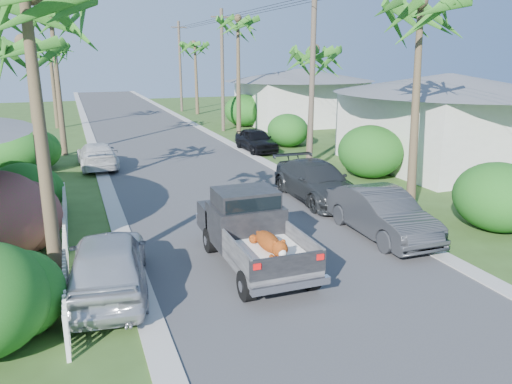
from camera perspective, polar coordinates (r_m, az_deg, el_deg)
name	(u,v)px	position (r m, az deg, el deg)	size (l,w,h in m)	color
ground	(342,309)	(12.12, 9.83, -12.99)	(120.00, 120.00, 0.00)	#324D1C
road	(158,141)	(35.04, -11.13, 5.75)	(8.00, 100.00, 0.02)	#38383A
curb_left	(92,144)	(34.62, -18.19, 5.18)	(0.60, 100.00, 0.06)	#A5A39E
curb_right	(218,137)	(35.97, -4.34, 6.27)	(0.60, 100.00, 0.06)	#A5A39E
pickup_truck	(249,228)	(14.09, -0.82, -4.10)	(1.98, 5.12, 2.06)	black
parked_car_rn	(381,214)	(16.61, 14.14, -2.41)	(1.62, 4.66, 1.53)	#2F3134
parked_car_rm	(317,182)	(20.35, 6.96, 1.18)	(2.12, 5.21, 1.51)	#272A2B
parked_car_rf	(256,140)	(30.60, -0.01, 5.95)	(1.63, 4.05, 1.38)	black
parked_car_ln	(108,263)	(12.86, -16.54, -7.80)	(1.87, 4.64, 1.58)	#BABCC2
parked_car_lf	(97,156)	(27.25, -17.70, 3.98)	(1.85, 4.55, 1.32)	silver
palm_l_b	(26,43)	(21.16, -24.76, 15.22)	(4.40, 4.40, 7.40)	brown
palm_l_c	(50,13)	(31.20, -22.44, 18.35)	(4.40, 4.40, 9.20)	brown
palm_l_d	(49,45)	(43.14, -22.57, 15.25)	(4.40, 4.40, 7.70)	brown
palm_r_a	(424,4)	(19.29, 18.68, 19.73)	(4.40, 4.40, 8.70)	brown
palm_r_b	(313,50)	(27.02, 6.52, 15.81)	(4.40, 4.40, 7.20)	brown
palm_r_c	(238,20)	(37.12, -2.08, 19.09)	(4.40, 4.40, 9.40)	brown
palm_r_d	(195,44)	(50.59, -6.98, 16.45)	(4.40, 4.40, 8.00)	brown
shrub_l_c	(22,191)	(19.78, -25.18, 0.12)	(2.40, 2.64, 2.00)	#1C4E16
shrub_l_d	(20,149)	(27.60, -25.34, 4.51)	(3.20, 3.52, 2.40)	#1C4E16
shrub_r_a	(498,197)	(18.47, 25.97, -0.50)	(2.80, 3.08, 2.30)	#1C4E16
shrub_r_b	(370,151)	(24.56, 12.92, 4.54)	(3.00, 3.30, 2.50)	#1C4E16
shrub_r_c	(288,130)	(32.26, 3.66, 7.06)	(2.60, 2.86, 2.10)	#1C4E16
shrub_r_d	(244,110)	(41.64, -1.38, 9.31)	(3.20, 3.52, 2.60)	#1C4E16
picket_fence	(65,241)	(15.53, -20.95, -5.28)	(0.10, 11.00, 1.00)	white
house_right_near	(445,124)	(28.33, 20.83, 7.32)	(8.00, 9.00, 4.80)	silver
house_right_far	(299,98)	(43.45, 4.96, 10.60)	(9.00, 8.00, 4.60)	silver
utility_pole_b	(312,79)	(24.80, 6.44, 12.73)	(1.60, 0.26, 9.00)	brown
utility_pole_c	(222,70)	(38.78, -3.86, 13.72)	(1.60, 0.26, 9.00)	brown
utility_pole_d	(180,66)	(53.32, -8.66, 14.04)	(1.60, 0.26, 9.00)	brown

